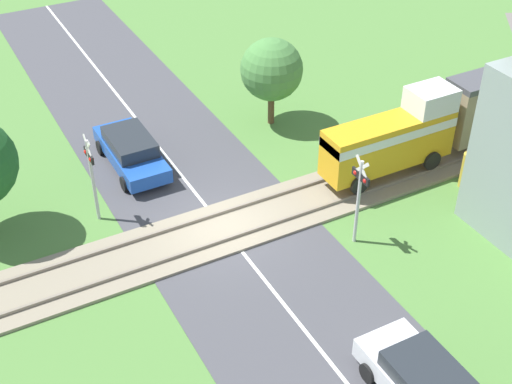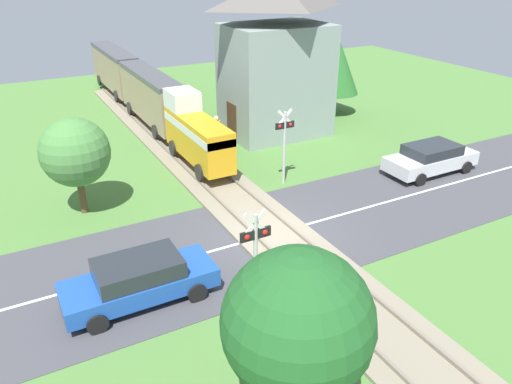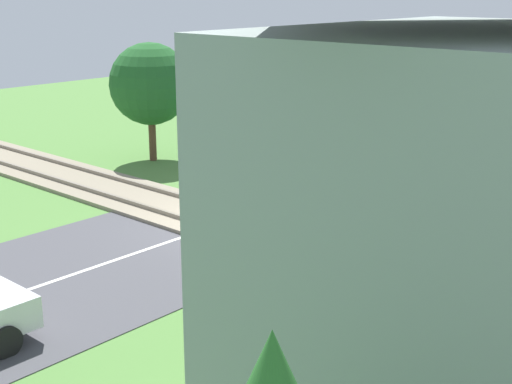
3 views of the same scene
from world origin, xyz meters
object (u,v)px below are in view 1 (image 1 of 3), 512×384
pedestrian_by_station (467,169)px  crossing_signal_west_approach (91,169)px  car_near_crossing (131,150)px  crossing_signal_east_approach (359,190)px

pedestrian_by_station → crossing_signal_west_approach: bearing=-109.8°
crossing_signal_west_approach → pedestrian_by_station: (4.68, 13.02, -1.40)m
car_near_crossing → crossing_signal_east_approach: bearing=32.5°
crossing_signal_east_approach → pedestrian_by_station: bearing=97.6°
car_near_crossing → crossing_signal_west_approach: crossing_signal_west_approach is taller
car_near_crossing → crossing_signal_west_approach: size_ratio=1.31×
crossing_signal_west_approach → car_near_crossing: bearing=139.6°
crossing_signal_west_approach → pedestrian_by_station: size_ratio=1.99×
crossing_signal_west_approach → crossing_signal_east_approach: bearing=53.9°
crossing_signal_east_approach → car_near_crossing: bearing=-147.5°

